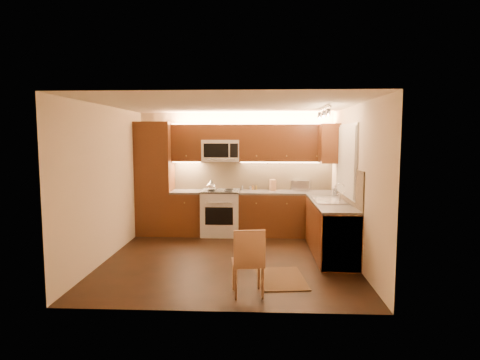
{
  "coord_description": "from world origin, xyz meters",
  "views": [
    {
      "loc": [
        0.47,
        -6.41,
        1.99
      ],
      "look_at": [
        0.15,
        0.55,
        1.25
      ],
      "focal_mm": 30.13,
      "sensor_mm": 36.0,
      "label": 1
    }
  ],
  "objects_px": {
    "dining_chair": "(248,261)",
    "soap_bottle": "(335,190)",
    "microwave": "(221,151)",
    "kettle": "(211,185)",
    "sink": "(329,196)",
    "knife_block": "(273,185)",
    "stove": "(221,212)",
    "toaster_oven": "(302,185)"
  },
  "relations": [
    {
      "from": "knife_block",
      "to": "stove",
      "type": "bearing_deg",
      "value": 175.9
    },
    {
      "from": "stove",
      "to": "dining_chair",
      "type": "relative_size",
      "value": 1.05
    },
    {
      "from": "knife_block",
      "to": "kettle",
      "type": "bearing_deg",
      "value": -179.78
    },
    {
      "from": "stove",
      "to": "soap_bottle",
      "type": "bearing_deg",
      "value": -9.52
    },
    {
      "from": "sink",
      "to": "soap_bottle",
      "type": "height_order",
      "value": "soap_bottle"
    },
    {
      "from": "kettle",
      "to": "dining_chair",
      "type": "bearing_deg",
      "value": -96.12
    },
    {
      "from": "stove",
      "to": "dining_chair",
      "type": "height_order",
      "value": "stove"
    },
    {
      "from": "dining_chair",
      "to": "soap_bottle",
      "type": "bearing_deg",
      "value": 51.84
    },
    {
      "from": "microwave",
      "to": "sink",
      "type": "distance_m",
      "value": 2.48
    },
    {
      "from": "microwave",
      "to": "kettle",
      "type": "xyz_separation_m",
      "value": [
        -0.17,
        -0.26,
        -0.69
      ]
    },
    {
      "from": "stove",
      "to": "knife_block",
      "type": "distance_m",
      "value": 1.21
    },
    {
      "from": "microwave",
      "to": "knife_block",
      "type": "bearing_deg",
      "value": 1.66
    },
    {
      "from": "sink",
      "to": "soap_bottle",
      "type": "relative_size",
      "value": 4.71
    },
    {
      "from": "toaster_oven",
      "to": "knife_block",
      "type": "height_order",
      "value": "knife_block"
    },
    {
      "from": "stove",
      "to": "knife_block",
      "type": "height_order",
      "value": "knife_block"
    },
    {
      "from": "sink",
      "to": "dining_chair",
      "type": "xyz_separation_m",
      "value": [
        -1.36,
        -2.03,
        -0.54
      ]
    },
    {
      "from": "knife_block",
      "to": "toaster_oven",
      "type": "bearing_deg",
      "value": -15.07
    },
    {
      "from": "soap_bottle",
      "to": "dining_chair",
      "type": "bearing_deg",
      "value": -97.57
    },
    {
      "from": "toaster_oven",
      "to": "knife_block",
      "type": "distance_m",
      "value": 0.59
    },
    {
      "from": "microwave",
      "to": "sink",
      "type": "bearing_deg",
      "value": -32.21
    },
    {
      "from": "knife_block",
      "to": "sink",
      "type": "bearing_deg",
      "value": -67.09
    },
    {
      "from": "toaster_oven",
      "to": "soap_bottle",
      "type": "xyz_separation_m",
      "value": [
        0.59,
        -0.52,
        -0.02
      ]
    },
    {
      "from": "sink",
      "to": "kettle",
      "type": "bearing_deg",
      "value": 155.29
    },
    {
      "from": "toaster_oven",
      "to": "dining_chair",
      "type": "height_order",
      "value": "toaster_oven"
    },
    {
      "from": "sink",
      "to": "knife_block",
      "type": "height_order",
      "value": "knife_block"
    },
    {
      "from": "sink",
      "to": "knife_block",
      "type": "distance_m",
      "value": 1.59
    },
    {
      "from": "toaster_oven",
      "to": "dining_chair",
      "type": "distance_m",
      "value": 3.5
    },
    {
      "from": "toaster_oven",
      "to": "soap_bottle",
      "type": "bearing_deg",
      "value": -23.65
    },
    {
      "from": "toaster_oven",
      "to": "soap_bottle",
      "type": "distance_m",
      "value": 0.78
    },
    {
      "from": "kettle",
      "to": "dining_chair",
      "type": "xyz_separation_m",
      "value": [
        0.82,
        -3.03,
        -0.6
      ]
    },
    {
      "from": "soap_bottle",
      "to": "stove",
      "type": "bearing_deg",
      "value": -167.18
    },
    {
      "from": "soap_bottle",
      "to": "dining_chair",
      "type": "distance_m",
      "value": 3.25
    },
    {
      "from": "microwave",
      "to": "toaster_oven",
      "type": "xyz_separation_m",
      "value": [
        1.65,
        0.01,
        -0.71
      ]
    },
    {
      "from": "kettle",
      "to": "knife_block",
      "type": "height_order",
      "value": "kettle"
    },
    {
      "from": "stove",
      "to": "knife_block",
      "type": "xyz_separation_m",
      "value": [
        1.07,
        0.17,
        0.55
      ]
    },
    {
      "from": "stove",
      "to": "soap_bottle",
      "type": "height_order",
      "value": "soap_bottle"
    },
    {
      "from": "microwave",
      "to": "dining_chair",
      "type": "xyz_separation_m",
      "value": [
        0.64,
        -3.29,
        -1.28
      ]
    },
    {
      "from": "stove",
      "to": "dining_chair",
      "type": "bearing_deg",
      "value": -78.47
    },
    {
      "from": "microwave",
      "to": "kettle",
      "type": "distance_m",
      "value": 0.75
    },
    {
      "from": "soap_bottle",
      "to": "dining_chair",
      "type": "height_order",
      "value": "soap_bottle"
    },
    {
      "from": "microwave",
      "to": "sink",
      "type": "relative_size",
      "value": 0.88
    },
    {
      "from": "microwave",
      "to": "toaster_oven",
      "type": "bearing_deg",
      "value": 0.32
    }
  ]
}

